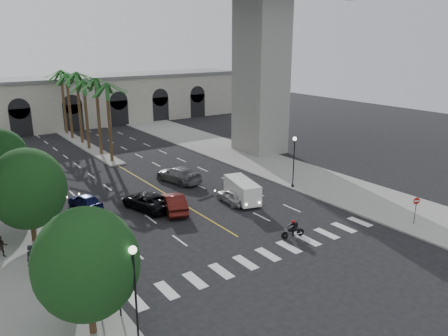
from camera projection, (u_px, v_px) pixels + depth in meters
ground at (254, 247)px, 31.89m from camera, size 140.00×140.00×0.00m
sidewalk_right at (274, 166)px, 51.91m from camera, size 8.00×100.00×0.15m
median at (86, 146)px, 61.74m from camera, size 2.00×24.00×0.20m
pier_building at (51, 103)px, 73.92m from camera, size 71.00×10.50×8.50m
bridge at (152, 0)px, 45.84m from camera, size 75.00×13.00×26.00m
palm_a at (107, 88)px, 51.34m from camera, size 3.20×3.20×10.30m
palm_b at (96, 83)px, 54.46m from camera, size 3.20×3.20×10.60m
palm_c at (84, 84)px, 57.57m from camera, size 3.20×3.20×10.10m
palm_d at (76, 76)px, 60.70m from camera, size 3.20×3.20×10.90m
palm_e at (67, 78)px, 63.83m from camera, size 3.20×3.20×10.40m
palm_f at (61, 74)px, 67.06m from camera, size 3.20×3.20×10.70m
street_tree_near at (87, 264)px, 21.25m from camera, size 5.20×5.20×6.89m
street_tree_mid at (28, 189)px, 31.42m from camera, size 5.44×5.44×7.21m
street_tree_far at (0, 158)px, 40.94m from camera, size 5.04×5.04×6.68m
lamp_post_left_near at (135, 287)px, 20.78m from camera, size 0.40×0.40×5.35m
lamp_post_left_far at (34, 177)px, 37.29m from camera, size 0.40×0.40×5.35m
lamp_post_right at (294, 158)px, 43.54m from camera, size 0.40×0.40×5.35m
traffic_signal_near at (118, 277)px, 23.00m from camera, size 0.25×0.18×3.65m
traffic_signal_far at (93, 248)px, 26.15m from camera, size 0.25×0.18×3.65m
motorcycle_rider at (294, 229)px, 33.22m from camera, size 1.99×0.59×1.44m
car_a at (233, 196)px, 40.25m from camera, size 1.81×4.01×1.34m
car_b at (174, 203)px, 38.22m from camera, size 3.15×5.14×1.60m
car_c at (148, 201)px, 38.80m from camera, size 3.76×5.81×1.49m
car_d at (178, 174)px, 46.20m from camera, size 3.46×6.04×1.65m
car_e at (85, 201)px, 38.97m from camera, size 2.38×4.28×1.38m
cargo_van at (242, 190)px, 40.40m from camera, size 2.91×5.14×2.07m
pedestrian_a at (32, 259)px, 27.68m from camera, size 0.81×0.63×1.96m
pedestrian_b at (1, 247)px, 29.78m from camera, size 0.82×0.66×1.59m
do_not_enter_sign at (416, 205)px, 35.03m from camera, size 0.56×0.25×2.42m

